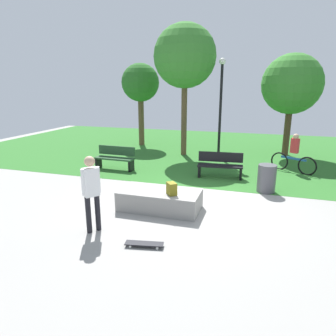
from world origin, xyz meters
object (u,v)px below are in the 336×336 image
object	(u,v)px
skater_performing_trick	(91,188)
park_bench_by_oak	(220,165)
skateboard_by_ledge	(144,244)
lamp_post	(221,99)
tree_tall_oak	(292,85)
trash_bin	(267,178)
cyclist_on_bicycle	(294,156)
tree_slender_maple	(185,57)
tree_broad_elm	(140,84)
backpack_on_ledge	(172,189)
concrete_ledge	(160,200)
park_bench_far_left	(115,157)

from	to	relation	value
skater_performing_trick	park_bench_by_oak	bearing A→B (deg)	66.75
skateboard_by_ledge	lamp_post	xyz separation A→B (m)	(0.33, 8.60, 2.60)
tree_tall_oak	trash_bin	bearing A→B (deg)	-98.95
cyclist_on_bicycle	tree_slender_maple	bearing A→B (deg)	159.93
tree_broad_elm	backpack_on_ledge	bearing A→B (deg)	-63.52
trash_bin	cyclist_on_bicycle	xyz separation A→B (m)	(1.00, 2.71, 0.19)
tree_slender_maple	lamp_post	bearing A→B (deg)	-4.84
concrete_ledge	lamp_post	world-z (taller)	lamp_post
tree_broad_elm	tree_slender_maple	distance (m)	3.57
park_bench_by_oak	tree_broad_elm	distance (m)	7.75
concrete_ledge	park_bench_far_left	size ratio (longest dim) A/B	1.33
backpack_on_ledge	park_bench_far_left	xyz separation A→B (m)	(-3.40, 3.55, -0.20)
park_bench_by_oak	tree_slender_maple	distance (m)	5.67
skateboard_by_ledge	tree_broad_elm	distance (m)	11.79
park_bench_by_oak	tree_slender_maple	size ratio (longest dim) A/B	0.28
tree_slender_maple	lamp_post	world-z (taller)	tree_slender_maple
tree_tall_oak	trash_bin	size ratio (longest dim) A/B	5.33
tree_slender_maple	concrete_ledge	bearing A→B (deg)	-81.13
tree_slender_maple	backpack_on_ledge	bearing A→B (deg)	-78.29
backpack_on_ledge	tree_broad_elm	xyz separation A→B (m)	(-4.33, 8.70, 2.67)
park_bench_far_left	trash_bin	xyz separation A→B (m)	(5.76, -1.07, -0.04)
backpack_on_ledge	park_bench_far_left	world-z (taller)	park_bench_far_left
cyclist_on_bicycle	tree_broad_elm	bearing A→B (deg)	155.56
lamp_post	trash_bin	world-z (taller)	lamp_post
backpack_on_ledge	cyclist_on_bicycle	world-z (taller)	cyclist_on_bicycle
concrete_ledge	cyclist_on_bicycle	bearing A→B (deg)	53.17
park_bench_far_left	tree_tall_oak	distance (m)	8.67
lamp_post	cyclist_on_bicycle	world-z (taller)	lamp_post
tree_broad_elm	park_bench_by_oak	bearing A→B (deg)	-44.88
skater_performing_trick	skateboard_by_ledge	distance (m)	1.70
backpack_on_ledge	tree_tall_oak	size ratio (longest dim) A/B	0.07
tree_broad_elm	tree_tall_oak	bearing A→B (deg)	-2.88
tree_tall_oak	trash_bin	distance (m)	6.56
skateboard_by_ledge	tree_slender_maple	size ratio (longest dim) A/B	0.14
lamp_post	cyclist_on_bicycle	distance (m)	4.03
tree_slender_maple	lamp_post	distance (m)	2.52
tree_broad_elm	cyclist_on_bicycle	size ratio (longest dim) A/B	2.75
concrete_ledge	trash_bin	distance (m)	3.58
park_bench_by_oak	skateboard_by_ledge	bearing A→B (deg)	-98.71
backpack_on_ledge	lamp_post	size ratio (longest dim) A/B	0.07
concrete_ledge	trash_bin	xyz separation A→B (m)	(2.75, 2.29, 0.18)
skater_performing_trick	tree_slender_maple	size ratio (longest dim) A/B	0.30
tree_broad_elm	lamp_post	xyz separation A→B (m)	(4.60, -1.89, -0.69)
park_bench_by_oak	park_bench_far_left	bearing A→B (deg)	-179.04
tree_broad_elm	trash_bin	bearing A→B (deg)	-42.85
skater_performing_trick	park_bench_by_oak	world-z (taller)	skater_performing_trick
concrete_ledge	skater_performing_trick	world-z (taller)	skater_performing_trick
concrete_ledge	backpack_on_ledge	world-z (taller)	backpack_on_ledge
backpack_on_ledge	park_bench_by_oak	size ratio (longest dim) A/B	0.20
concrete_ledge	skateboard_by_ledge	distance (m)	2.02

